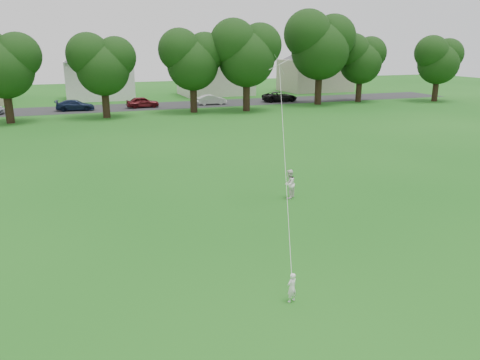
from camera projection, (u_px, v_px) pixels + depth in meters
name	position (u px, v px, depth m)	size (l,w,h in m)	color
ground	(224.00, 269.00, 14.96)	(160.00, 160.00, 0.00)	#155513
street	(107.00, 108.00, 52.80)	(90.00, 7.00, 0.01)	#2D2D30
toddler	(292.00, 287.00, 12.95)	(0.32, 0.21, 0.87)	white
older_boy	(289.00, 184.00, 21.69)	(0.67, 0.52, 1.37)	white
kite	(284.00, 150.00, 16.35)	(2.00, 4.59, 10.34)	white
tree_row	(129.00, 52.00, 45.86)	(83.52, 8.80, 11.12)	black
parked_cars	(71.00, 105.00, 50.44)	(55.50, 2.74, 1.29)	black
house_row	(96.00, 61.00, 60.41)	(77.55, 14.25, 10.30)	silver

